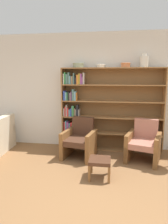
# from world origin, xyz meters

# --- Properties ---
(ground_plane) EXTENTS (24.00, 24.00, 0.00)m
(ground_plane) POSITION_xyz_m (0.00, 0.00, 0.00)
(ground_plane) COLOR brown
(wall_back) EXTENTS (12.00, 0.06, 2.75)m
(wall_back) POSITION_xyz_m (0.00, 2.38, 1.38)
(wall_back) COLOR silver
(wall_back) RESTS_ON ground
(bookshelf) EXTENTS (2.34, 0.30, 1.93)m
(bookshelf) POSITION_xyz_m (-0.10, 2.21, 0.94)
(bookshelf) COLOR olive
(bookshelf) RESTS_ON ground
(bowl_terracotta) EXTENTS (0.26, 0.26, 0.11)m
(bowl_terracotta) POSITION_xyz_m (-0.65, 2.19, 1.99)
(bowl_terracotta) COLOR gray
(bowl_terracotta) RESTS_ON bookshelf
(bowl_copper) EXTENTS (0.19, 0.19, 0.07)m
(bowl_copper) POSITION_xyz_m (-0.13, 2.19, 1.98)
(bowl_copper) COLOR silver
(bowl_copper) RESTS_ON bookshelf
(bowl_olive) EXTENTS (0.22, 0.22, 0.10)m
(bowl_olive) POSITION_xyz_m (0.42, 2.19, 1.99)
(bowl_olive) COLOR #C67547
(bowl_olive) RESTS_ON bookshelf
(vase_tall) EXTENTS (0.19, 0.19, 0.30)m
(vase_tall) POSITION_xyz_m (0.82, 2.19, 2.06)
(vase_tall) COLOR silver
(vase_tall) RESTS_ON bookshelf
(armchair_leather) EXTENTS (0.75, 0.78, 0.84)m
(armchair_leather) POSITION_xyz_m (-0.52, 1.66, 0.37)
(armchair_leather) COLOR brown
(armchair_leather) RESTS_ON ground
(armchair_cushioned) EXTENTS (0.81, 0.84, 0.84)m
(armchair_cushioned) POSITION_xyz_m (0.82, 1.65, 0.37)
(armchair_cushioned) COLOR brown
(armchair_cushioned) RESTS_ON ground
(footstool) EXTENTS (0.37, 0.37, 0.34)m
(footstool) POSITION_xyz_m (-0.03, 0.77, 0.28)
(footstool) COLOR brown
(footstool) RESTS_ON ground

